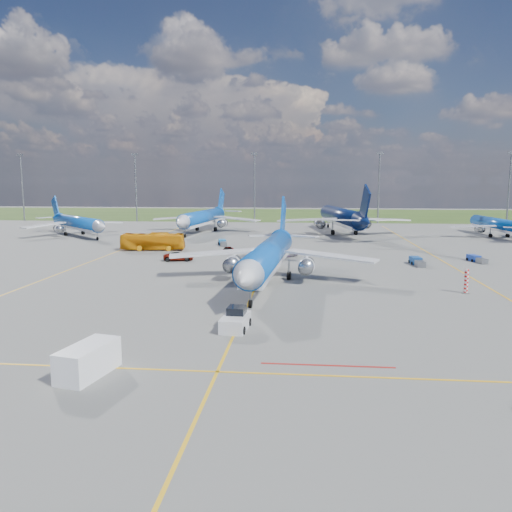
# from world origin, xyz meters

# --- Properties ---
(ground) EXTENTS (400.00, 400.00, 0.00)m
(ground) POSITION_xyz_m (0.00, 0.00, 0.00)
(ground) COLOR #5C5C59
(ground) RESTS_ON ground
(grass_strip) EXTENTS (400.00, 80.00, 0.01)m
(grass_strip) POSITION_xyz_m (0.00, 150.00, 0.00)
(grass_strip) COLOR #2D4719
(grass_strip) RESTS_ON ground
(taxiway_lines) EXTENTS (60.25, 160.00, 0.02)m
(taxiway_lines) POSITION_xyz_m (0.17, 27.70, 0.01)
(taxiway_lines) COLOR gold
(taxiway_lines) RESTS_ON ground
(floodlight_masts) EXTENTS (202.20, 0.50, 22.70)m
(floodlight_masts) POSITION_xyz_m (10.00, 110.00, 12.56)
(floodlight_masts) COLOR slate
(floodlight_masts) RESTS_ON ground
(warning_post) EXTENTS (0.50, 0.50, 3.00)m
(warning_post) POSITION_xyz_m (26.00, 8.00, 1.50)
(warning_post) COLOR red
(warning_post) RESTS_ON ground
(bg_jet_nw) EXTENTS (44.62, 44.45, 9.36)m
(bg_jet_nw) POSITION_xyz_m (-49.94, 65.12, 0.00)
(bg_jet_nw) COLOR #0C4CAC
(bg_jet_nw) RESTS_ON ground
(bg_jet_nnw) EXTENTS (36.71, 45.56, 11.05)m
(bg_jet_nnw) POSITION_xyz_m (-20.78, 77.74, 0.00)
(bg_jet_nnw) COLOR #0C4CAC
(bg_jet_nnw) RESTS_ON ground
(bg_jet_n) EXTENTS (44.06, 53.41, 12.56)m
(bg_jet_n) POSITION_xyz_m (15.98, 77.45, 0.00)
(bg_jet_n) COLOR #07153C
(bg_jet_n) RESTS_ON ground
(bg_jet_ne) EXTENTS (27.89, 35.15, 8.71)m
(bg_jet_ne) POSITION_xyz_m (53.40, 73.95, 0.00)
(bg_jet_ne) COLOR #0C4CAC
(bg_jet_ne) RESTS_ON ground
(main_airliner) EXTENTS (34.18, 43.26, 10.78)m
(main_airliner) POSITION_xyz_m (1.42, 12.12, 0.00)
(main_airliner) COLOR #0C4CAC
(main_airliner) RESTS_ON ground
(pushback_tug) EXTENTS (2.55, 6.01, 2.01)m
(pushback_tug) POSITION_xyz_m (-0.10, -9.39, 0.81)
(pushback_tug) COLOR silver
(pushback_tug) RESTS_ON ground
(service_van) EXTENTS (3.21, 5.40, 2.22)m
(service_van) POSITION_xyz_m (-8.99, -21.49, 1.11)
(service_van) COLOR white
(service_van) RESTS_ON ground
(apron_bus) EXTENTS (12.75, 4.26, 3.48)m
(apron_bus) POSITION_xyz_m (-23.63, 41.78, 1.74)
(apron_bus) COLOR orange
(apron_bus) RESTS_ON ground
(service_car_a) EXTENTS (2.31, 3.93, 1.25)m
(service_car_a) POSITION_xyz_m (-8.30, 39.05, 0.63)
(service_car_a) COLOR #999999
(service_car_a) RESTS_ON ground
(service_car_b) EXTENTS (5.55, 3.40, 1.44)m
(service_car_b) POSITION_xyz_m (-15.30, 29.35, 0.72)
(service_car_b) COLOR #999999
(service_car_b) RESTS_ON ground
(service_car_c) EXTENTS (4.54, 4.06, 1.27)m
(service_car_c) POSITION_xyz_m (3.11, 35.40, 0.63)
(service_car_c) COLOR #999999
(service_car_c) RESTS_ON ground
(baggage_tug_w) EXTENTS (1.69, 5.33, 1.18)m
(baggage_tug_w) POSITION_xyz_m (24.70, 28.68, 0.55)
(baggage_tug_w) COLOR navy
(baggage_tug_w) RESTS_ON ground
(baggage_tug_c) EXTENTS (2.54, 5.24, 1.14)m
(baggage_tug_c) POSITION_xyz_m (-11.04, 50.58, 0.53)
(baggage_tug_c) COLOR #1B67A3
(baggage_tug_c) RESTS_ON ground
(baggage_tug_e) EXTENTS (2.27, 4.89, 1.06)m
(baggage_tug_e) POSITION_xyz_m (35.45, 32.80, 0.50)
(baggage_tug_e) COLOR #1B3BA3
(baggage_tug_e) RESTS_ON ground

